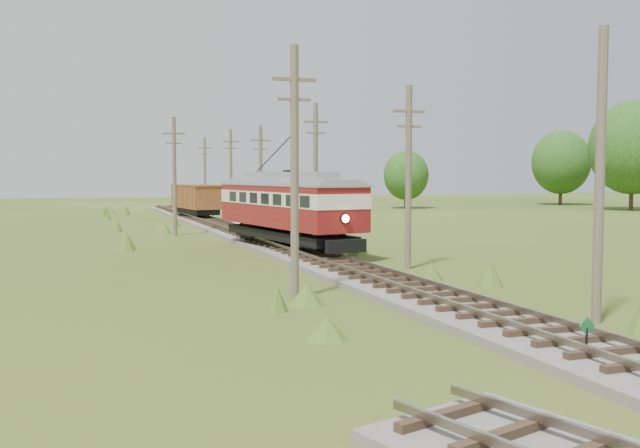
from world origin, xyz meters
name	(u,v)px	position (x,y,z in m)	size (l,w,h in m)	color
ground	(640,377)	(0.00, 0.00, 0.00)	(260.00, 260.00, 0.00)	#2D4314
railbed_main	(256,238)	(0.00, 34.00, 0.19)	(3.60, 96.00, 0.57)	#605B54
switch_marker	(587,335)	(-0.20, 1.50, 0.63)	(0.45, 0.06, 1.08)	black
streetcar	(287,204)	(0.00, 26.73, 2.79)	(5.06, 13.48, 6.10)	black
gondola	(197,198)	(0.00, 57.04, 2.13)	(3.82, 8.99, 2.90)	black
gravel_pile	(251,219)	(2.94, 47.08, 0.64)	(3.76, 3.99, 1.37)	gray
utility_pole_r_1	(600,177)	(3.10, 5.00, 4.40)	(0.30, 0.30, 8.80)	brown
utility_pole_r_2	(408,175)	(3.30, 18.00, 4.42)	(1.60, 0.30, 8.60)	brown
utility_pole_r_3	(316,172)	(3.20, 31.00, 4.63)	(1.60, 0.30, 9.00)	brown
utility_pole_r_4	(261,176)	(3.00, 44.00, 4.32)	(1.60, 0.30, 8.40)	brown
utility_pole_r_5	(231,173)	(3.40, 57.00, 4.58)	(1.60, 0.30, 8.90)	brown
utility_pole_r_6	(205,174)	(3.20, 70.00, 4.47)	(1.60, 0.30, 8.70)	brown
utility_pole_l_a	(295,170)	(-4.20, 12.00, 4.63)	(1.60, 0.30, 9.00)	brown
utility_pole_l_b	(174,175)	(-4.50, 40.00, 4.42)	(1.60, 0.30, 8.60)	brown
tree_right_4	(633,148)	(54.00, 58.00, 7.75)	(10.50, 10.50, 13.53)	#38281C
tree_right_5	(561,162)	(56.00, 74.00, 6.19)	(8.40, 8.40, 10.82)	#38281C
tree_mid_b	(406,175)	(30.00, 72.00, 4.33)	(5.88, 5.88, 7.57)	#38281C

